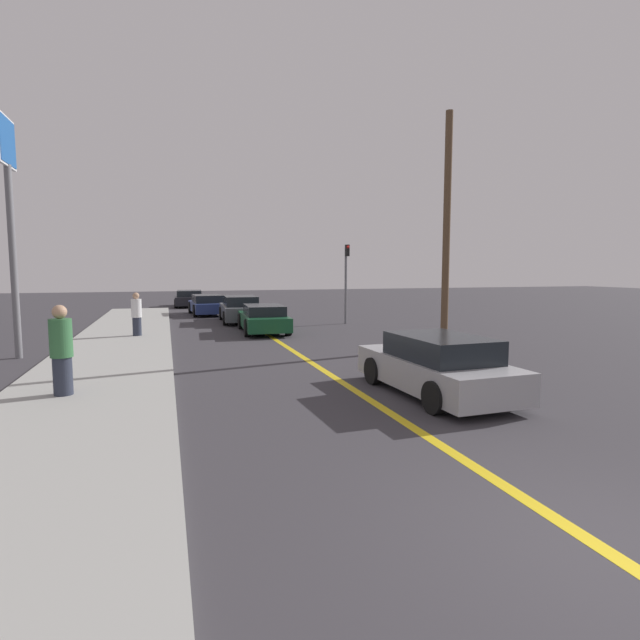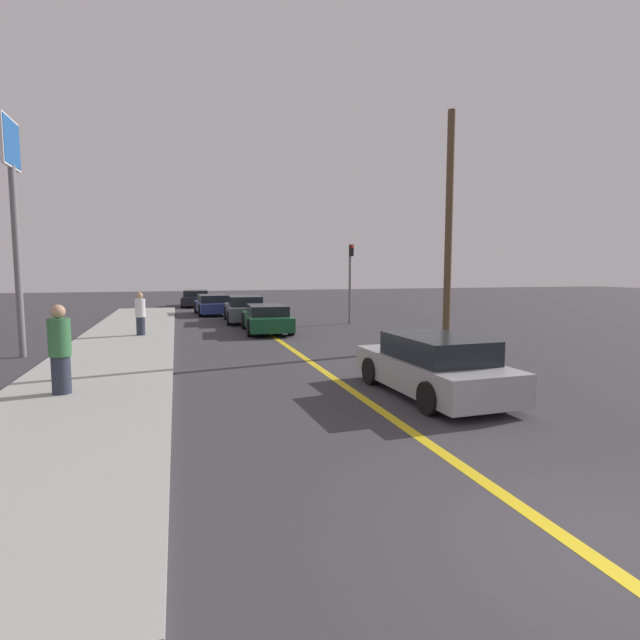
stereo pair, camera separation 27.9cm
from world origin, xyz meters
name	(u,v)px [view 2 (the right image)]	position (x,y,z in m)	size (l,w,h in m)	color
ground_plane	(604,565)	(0.00, 0.00, 0.00)	(120.00, 120.00, 0.00)	#38353A
road_center_line	(265,330)	(0.00, 18.00, 0.00)	(0.20, 60.00, 0.01)	gold
sidewalk_left	(124,342)	(-5.52, 15.64, 0.06)	(3.47, 31.29, 0.11)	#9E9E99
car_near_right_lane	(433,366)	(1.51, 5.89, 0.62)	(1.99, 4.22, 1.28)	#9E9EA3
car_ahead_center	(267,318)	(-0.01, 17.39, 0.58)	(2.03, 4.37, 1.17)	#144728
car_far_distant	(244,309)	(-0.36, 21.84, 0.65)	(2.03, 4.51, 1.33)	#4C5156
car_parked_left_lot	(212,305)	(-1.64, 26.46, 0.59)	(2.02, 4.32, 1.18)	navy
car_oncoming_far	(196,298)	(-2.33, 33.45, 0.57)	(2.15, 4.27, 1.16)	black
pedestrian_near_curb	(60,350)	(-5.95, 7.74, 1.02)	(0.43, 0.43, 1.83)	#282D3D
pedestrian_mid_group	(140,314)	(-5.01, 16.97, 0.93)	(0.38, 0.38, 1.66)	#282D3D
traffic_light	(350,275)	(4.47, 19.50, 2.37)	(0.18, 0.40, 3.83)	slate
roadside_sign	(13,185)	(-8.17, 13.45, 5.10)	(0.20, 1.59, 7.03)	slate
utility_pole	(449,232)	(5.07, 11.49, 3.89)	(0.24, 0.24, 7.78)	brown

